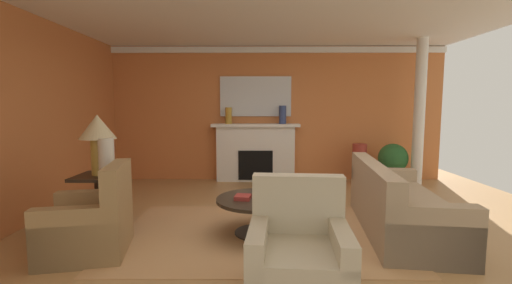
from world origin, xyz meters
The scene contains 21 objects.
ground_plane centered at (0.00, 0.00, 0.00)m, with size 8.50×8.50×0.00m, color tan.
wall_fireplace centered at (0.00, 2.99, 1.39)m, with size 7.14×0.12×2.78m, color #CC723D.
wall_window centered at (-3.33, 0.30, 1.39)m, with size 0.12×6.46×2.78m, color #CC723D.
ceiling_panel centered at (0.00, 0.30, 2.81)m, with size 7.14×6.46×0.06m, color white.
crown_moulding centered at (0.00, 2.91, 2.70)m, with size 7.14×0.08×0.12m, color white.
area_rug centered at (-0.27, -0.20, 0.01)m, with size 3.30×2.22×0.01m, color tan.
fireplace centered at (-0.31, 2.78, 0.56)m, with size 1.80×0.35×1.19m.
mantel_mirror centered at (-0.31, 2.90, 1.75)m, with size 1.47×0.04×0.82m, color silver.
sofa centered at (1.46, -0.10, 0.30)m, with size 1.15×2.19×0.85m.
armchair_near_window centered at (-2.02, -0.75, 0.31)m, with size 0.94×0.94×0.95m.
armchair_facing_fireplace centered at (0.07, -1.54, 0.31)m, with size 0.86×0.86×0.95m.
coffee_table centered at (-0.27, -0.20, 0.34)m, with size 1.00×1.00×0.45m.
side_table centered at (-2.24, -0.04, 0.40)m, with size 0.56×0.56×0.70m.
table_lamp centered at (-2.24, -0.04, 1.22)m, with size 0.44×0.44×0.75m.
vase_mantel_right centered at (0.24, 2.73, 1.38)m, with size 0.15×0.15×0.37m, color navy.
vase_on_side_table centered at (-2.09, -0.16, 0.94)m, with size 0.18×0.18×0.47m, color beige.
vase_mantel_left centered at (-0.86, 2.73, 1.36)m, with size 0.13×0.13×0.34m, color #B7892D.
vase_tall_corner centered at (1.75, 2.48, 0.41)m, with size 0.28×0.28×0.81m, color #9E3328.
book_red_cover centered at (-0.44, -0.25, 0.47)m, with size 0.18×0.19×0.05m, color maroon.
potted_plant centered at (2.35, 2.32, 0.49)m, with size 0.56×0.56×0.83m.
column_white centered at (2.71, 2.10, 1.39)m, with size 0.20×0.20×2.78m, color white.
Camera 1 is at (-0.27, -4.20, 1.55)m, focal length 23.87 mm.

